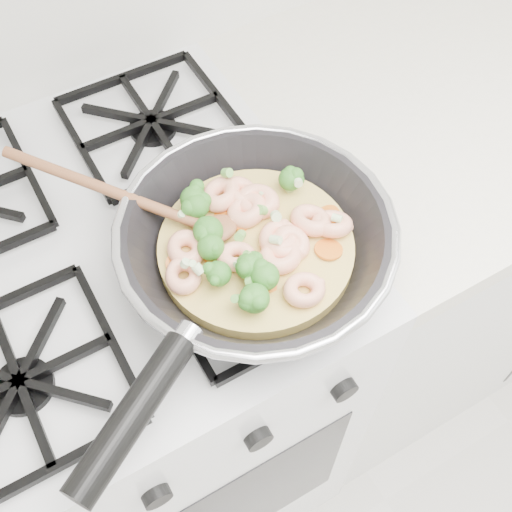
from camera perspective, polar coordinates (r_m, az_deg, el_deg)
stove at (r=1.25m, az=-9.84°, el=-10.39°), size 0.60×0.60×0.92m
counter_right at (r=1.52m, az=18.58°, el=3.78°), size 1.00×0.60×0.90m
skillet at (r=0.77m, az=-0.33°, el=1.09°), size 0.48×0.44×0.10m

